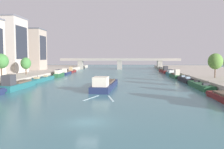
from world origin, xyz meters
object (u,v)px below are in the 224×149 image
Objects in this scene: moored_boat_right_far at (170,73)px; moored_boat_left_end at (66,72)px; moored_boat_left_downstream at (18,84)px; tree_left_midway at (1,61)px; moored_boat_right_midway at (185,79)px; tree_left_nearest at (26,63)px; moored_boat_left_gap_after at (42,79)px; moored_boat_right_lone at (164,71)px; moored_boat_right_end at (175,75)px; moored_boat_left_far at (59,74)px; moored_boat_left_near at (72,71)px; barge_midriver at (105,84)px; bridge_far at (120,62)px; tree_right_by_lamp at (215,61)px; moored_boat_right_second at (200,86)px.

moored_boat_left_end is at bearing 176.34° from moored_boat_right_far.
tree_left_midway reaches higher than moored_boat_left_downstream.
moored_boat_right_midway is 2.12× the size of tree_left_nearest.
moored_boat_left_gap_after is 59.90m from moored_boat_right_lone.
moored_boat_right_end is at bearing -18.55° from moored_boat_left_end.
moored_boat_left_end is 45.93m from moored_boat_right_end.
moored_boat_right_far is at bearing -89.54° from moored_boat_right_lone.
moored_boat_right_end is (43.20, -2.51, -0.17)m from moored_boat_left_far.
barge_midriver is at bearing -69.16° from moored_boat_left_near.
moored_boat_right_midway is 53.01m from tree_left_midway.
tree_left_midway is 0.09× the size of bridge_far.
moored_boat_left_end is at bearing 89.36° from moored_boat_left_gap_after.
moored_boat_left_downstream is 52.28m from tree_right_by_lamp.
tree_left_nearest is (-51.06, -8.71, 4.40)m from moored_boat_right_end.
bridge_far is (0.71, 84.92, 3.39)m from barge_midriver.
moored_boat_right_second is at bearing -43.78° from moored_boat_left_end.
moored_boat_right_midway is at bearing 22.98° from moored_boat_left_downstream.
moored_boat_left_gap_after is 39.65m from moored_boat_left_near.
moored_boat_left_end is 51.75m from moored_boat_right_midway.
moored_boat_left_gap_after is at bearing -90.11° from moored_boat_left_near.
moored_boat_left_far is at bearing -112.10° from bridge_far.
moored_boat_left_downstream is at bearing -175.28° from moored_boat_right_second.
barge_midriver is at bearing -143.57° from moored_boat_right_midway.
tree_left_midway is at bearing -135.08° from moored_boat_right_lone.
moored_boat_right_midway is at bearing -41.57° from moored_boat_left_near.
tree_right_by_lamp is at bearing 54.01° from moored_boat_right_second.
bridge_far is (-22.20, 82.91, 3.75)m from moored_boat_right_second.
moored_boat_left_near is 0.86× the size of moored_boat_right_midway.
moored_boat_right_midway is at bearing -88.17° from moored_boat_right_end.
moored_boat_right_far is 48.98m from bridge_far.
tree_right_by_lamp is (50.46, -20.71, 5.17)m from moored_boat_left_far.
tree_left_midway is 58.63m from tree_right_by_lamp.
moored_boat_left_near is at bearing 91.39° from moored_boat_left_far.
tree_right_by_lamp reaches higher than moored_boat_right_second.
tree_right_by_lamp is (58.33, -9.48, 0.94)m from tree_left_nearest.
tree_left_midway is (-7.54, -38.53, 5.59)m from moored_boat_left_end.
moored_boat_left_end is at bearing 148.14° from moored_boat_right_midway.
tree_right_by_lamp reaches higher than moored_boat_left_near.
moored_boat_right_lone is at bearing 1.08° from moored_boat_left_near.
moored_boat_right_midway is 10.43m from tree_right_by_lamp.
moored_boat_left_gap_after is 2.75× the size of tree_left_nearest.
bridge_far is at bearing 65.40° from tree_left_nearest.
tree_left_midway is (-51.55, 3.64, 5.75)m from moored_boat_right_second.
moored_boat_right_far is 15.51m from moored_boat_right_lone.
barge_midriver is 28.40m from moored_boat_right_midway.
tree_right_by_lamp is at bearing -9.24° from tree_left_nearest.
moored_boat_left_end is 0.89× the size of moored_boat_right_midway.
moored_boat_right_midway reaches higher than moored_boat_left_gap_after.
barge_midriver is 1.86× the size of moored_boat_left_end.
moored_boat_right_lone reaches higher than moored_boat_left_gap_after.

